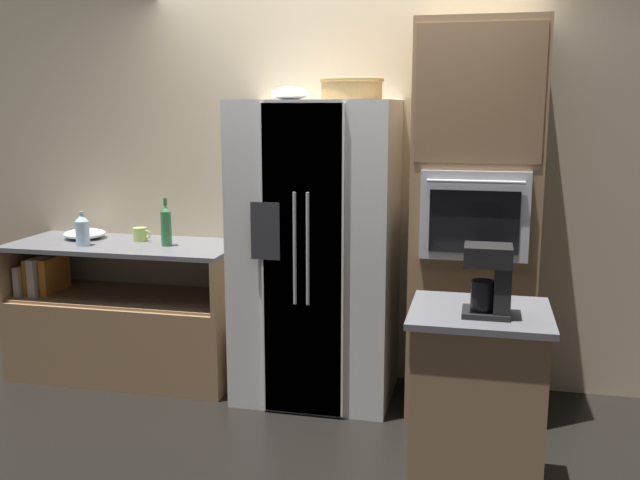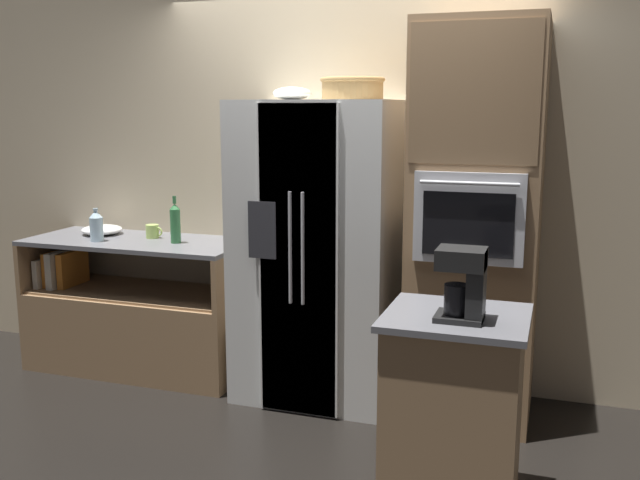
# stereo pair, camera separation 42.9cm
# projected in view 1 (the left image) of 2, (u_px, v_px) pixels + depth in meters

# --- Properties ---
(ground_plane) EXTENTS (20.00, 20.00, 0.00)m
(ground_plane) POSITION_uv_depth(u_px,v_px,m) (328.00, 397.00, 4.50)
(ground_plane) COLOR black
(wall_back) EXTENTS (12.00, 0.06, 2.80)m
(wall_back) POSITION_uv_depth(u_px,v_px,m) (343.00, 169.00, 4.68)
(wall_back) COLOR beige
(wall_back) RESTS_ON ground_plane
(counter_left) EXTENTS (1.52, 0.66, 0.91)m
(counter_left) POSITION_uv_depth(u_px,v_px,m) (127.00, 327.00, 4.84)
(counter_left) COLOR #93704C
(counter_left) RESTS_ON ground_plane
(refrigerator) EXTENTS (0.95, 0.76, 1.85)m
(refrigerator) POSITION_uv_depth(u_px,v_px,m) (317.00, 252.00, 4.40)
(refrigerator) COLOR silver
(refrigerator) RESTS_ON ground_plane
(wall_oven) EXTENTS (0.71, 0.73, 2.28)m
(wall_oven) POSITION_uv_depth(u_px,v_px,m) (475.00, 222.00, 4.18)
(wall_oven) COLOR #93704C
(wall_oven) RESTS_ON ground_plane
(island_counter) EXTENTS (0.63, 0.58, 0.91)m
(island_counter) POSITION_uv_depth(u_px,v_px,m) (476.00, 405.00, 3.28)
(island_counter) COLOR #93704C
(island_counter) RESTS_ON ground_plane
(wicker_basket) EXTENTS (0.38, 0.38, 0.13)m
(wicker_basket) POSITION_uv_depth(u_px,v_px,m) (352.00, 88.00, 4.17)
(wicker_basket) COLOR tan
(wicker_basket) RESTS_ON refrigerator
(fruit_bowl) EXTENTS (0.23, 0.23, 0.08)m
(fruit_bowl) POSITION_uv_depth(u_px,v_px,m) (290.00, 93.00, 4.24)
(fruit_bowl) COLOR white
(fruit_bowl) RESTS_ON refrigerator
(bottle_tall) EXTENTS (0.09, 0.09, 0.22)m
(bottle_tall) POSITION_uv_depth(u_px,v_px,m) (82.00, 230.00, 4.63)
(bottle_tall) COLOR silver
(bottle_tall) RESTS_ON counter_left
(bottle_short) EXTENTS (0.07, 0.07, 0.31)m
(bottle_short) POSITION_uv_depth(u_px,v_px,m) (166.00, 225.00, 4.62)
(bottle_short) COLOR #33723F
(bottle_short) RESTS_ON counter_left
(mug) EXTENTS (0.12, 0.09, 0.09)m
(mug) POSITION_uv_depth(u_px,v_px,m) (140.00, 234.00, 4.79)
(mug) COLOR #B2D166
(mug) RESTS_ON counter_left
(mixing_bowl) EXTENTS (0.28, 0.28, 0.07)m
(mixing_bowl) POSITION_uv_depth(u_px,v_px,m) (85.00, 234.00, 4.89)
(mixing_bowl) COLOR white
(mixing_bowl) RESTS_ON counter_left
(coffee_maker) EXTENTS (0.20, 0.18, 0.31)m
(coffee_maker) POSITION_uv_depth(u_px,v_px,m) (492.00, 278.00, 3.07)
(coffee_maker) COLOR black
(coffee_maker) RESTS_ON island_counter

